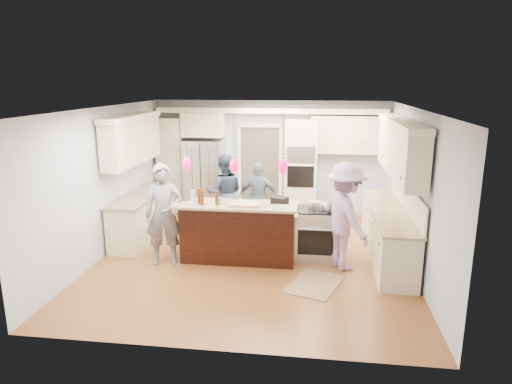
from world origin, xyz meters
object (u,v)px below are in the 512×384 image
kitchen_island (241,230)px  person_far_left (225,193)px  island_range (318,234)px  person_bar_end (164,215)px  refrigerator (204,177)px

kitchen_island → person_far_left: size_ratio=1.26×
island_range → person_bar_end: 2.77m
refrigerator → kitchen_island: (1.30, -2.57, -0.42)m
refrigerator → person_far_left: refrigerator is taller
kitchen_island → island_range: (1.41, 0.08, -0.03)m
refrigerator → person_far_left: bearing=-58.3°
kitchen_island → person_bar_end: (-1.26, -0.52, 0.41)m
person_bar_end → person_far_left: 2.03m
person_bar_end → person_far_left: size_ratio=1.08×
kitchen_island → island_range: 1.41m
kitchen_island → person_far_left: 1.54m
kitchen_island → island_range: bearing=3.1°
refrigerator → kitchen_island: bearing=-63.1°
refrigerator → person_bar_end: refrigerator is taller
island_range → refrigerator: bearing=137.4°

